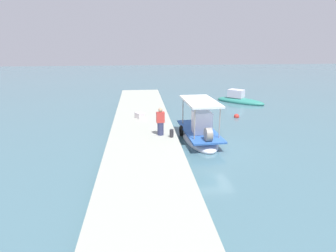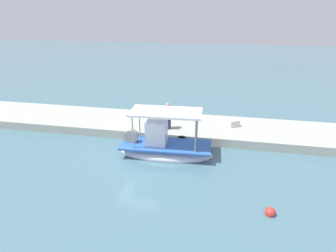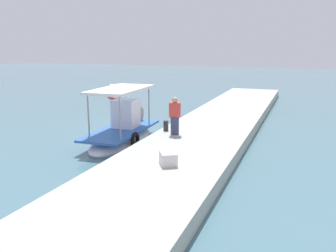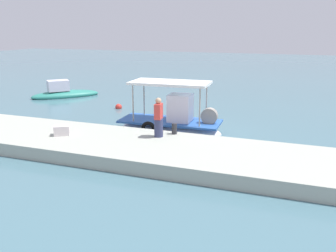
# 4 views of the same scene
# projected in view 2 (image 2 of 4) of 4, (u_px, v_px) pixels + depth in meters

# --- Properties ---
(ground_plane) EXTENTS (120.00, 120.00, 0.00)m
(ground_plane) POSITION_uv_depth(u_px,v_px,m) (141.00, 157.00, 16.39)
(ground_plane) COLOR slate
(dock_quay) EXTENTS (36.00, 4.19, 0.55)m
(dock_quay) POSITION_uv_depth(u_px,v_px,m) (158.00, 125.00, 20.08)
(dock_quay) COLOR #A7AC9F
(dock_quay) RESTS_ON ground_plane
(main_fishing_boat) EXTENTS (5.33, 2.28, 2.96)m
(main_fishing_boat) POSITION_uv_depth(u_px,v_px,m) (164.00, 147.00, 16.47)
(main_fishing_boat) COLOR white
(main_fishing_boat) RESTS_ON ground_plane
(fisherman_near_bollard) EXTENTS (0.42, 0.51, 1.72)m
(fisherman_near_bollard) POSITION_uv_depth(u_px,v_px,m) (168.00, 117.00, 18.52)
(fisherman_near_bollard) COLOR navy
(fisherman_near_bollard) RESTS_ON dock_quay
(mooring_bollard) EXTENTS (0.24, 0.24, 0.48)m
(mooring_bollard) POSITION_uv_depth(u_px,v_px,m) (158.00, 128.00, 18.23)
(mooring_bollard) COLOR #2D2D33
(mooring_bollard) RESTS_ON dock_quay
(cargo_crate) EXTENTS (0.84, 0.80, 0.43)m
(cargo_crate) POSITION_uv_depth(u_px,v_px,m) (233.00, 123.00, 19.11)
(cargo_crate) COLOR silver
(cargo_crate) RESTS_ON dock_quay
(marker_buoy) EXTENTS (0.44, 0.44, 0.44)m
(marker_buoy) POSITION_uv_depth(u_px,v_px,m) (270.00, 212.00, 11.73)
(marker_buoy) COLOR red
(marker_buoy) RESTS_ON ground_plane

